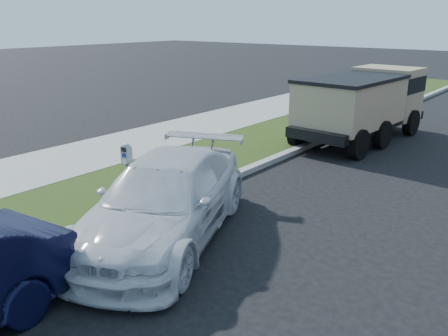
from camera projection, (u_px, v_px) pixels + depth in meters
The scene contains 5 objects.
ground at pixel (250, 248), 8.56m from camera, with size 120.00×120.00×0.00m, color black.
streetside at pixel (130, 163), 13.33m from camera, with size 6.12×50.00×0.15m.
parking_meter at pixel (127, 163), 9.36m from camera, with size 0.21×0.15×1.50m.
white_wagon at pixel (167, 198), 8.84m from camera, with size 2.12×5.21×1.51m, color silver.
dump_truck at pixel (364, 102), 15.92m from camera, with size 2.63×5.98×2.30m.
Camera 1 is at (4.42, -6.35, 3.97)m, focal length 38.00 mm.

